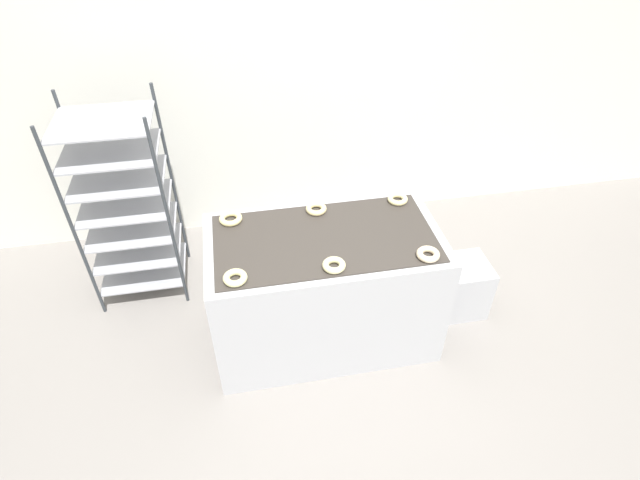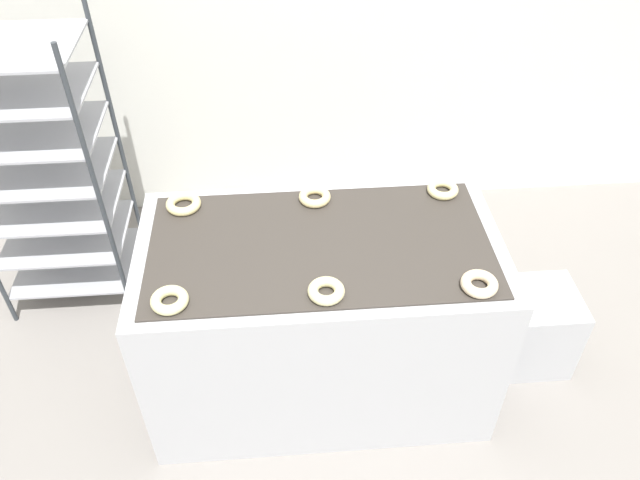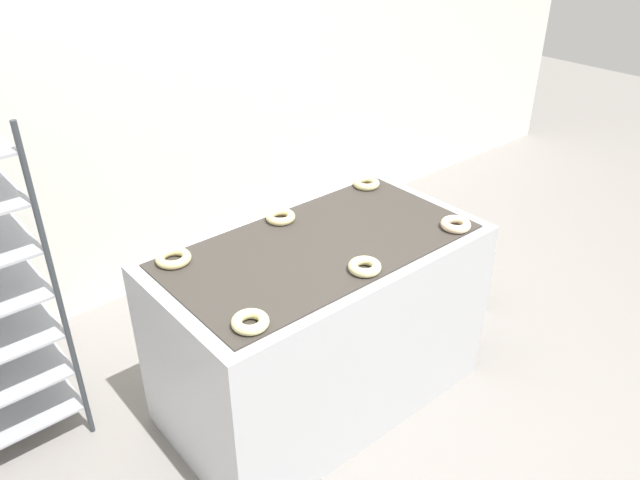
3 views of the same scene
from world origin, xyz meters
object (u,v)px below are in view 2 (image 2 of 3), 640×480
object	(u,v)px
baking_rack_cart	(45,169)
glaze_bin	(533,327)
donut_far_right	(443,189)
fryer_machine	(320,318)
donut_far_center	(314,197)
donut_near_left	(170,300)
donut_near_center	(327,291)
donut_far_left	(183,204)
donut_near_right	(479,284)

from	to	relation	value
baking_rack_cart	glaze_bin	bearing A→B (deg)	-17.07
donut_far_right	fryer_machine	bearing A→B (deg)	-152.40
glaze_bin	donut_far_right	size ratio (longest dim) A/B	3.12
donut_far_center	donut_near_left	bearing A→B (deg)	-134.69
baking_rack_cart	donut_far_right	bearing A→B (deg)	-14.56
fryer_machine	donut_far_center	bearing A→B (deg)	90.50
donut_near_center	donut_far_center	size ratio (longest dim) A/B	0.99
donut_far_left	baking_rack_cart	bearing A→B (deg)	145.88
baking_rack_cart	donut_near_right	distance (m)	2.14
baking_rack_cart	donut_far_center	bearing A→B (deg)	-20.83
donut_near_left	donut_far_right	bearing A→B (deg)	27.07
fryer_machine	donut_near_right	distance (m)	0.78
donut_far_left	donut_near_center	bearing A→B (deg)	-45.01
donut_near_right	baking_rack_cart	bearing A→B (deg)	150.12
donut_far_left	donut_far_right	world-z (taller)	same
donut_near_right	donut_far_right	size ratio (longest dim) A/B	1.01
fryer_machine	donut_near_center	distance (m)	0.54
baking_rack_cart	donut_near_center	bearing A→B (deg)	-39.28
donut_far_left	donut_far_center	xyz separation A→B (m)	(0.56, 0.00, -0.00)
glaze_bin	donut_near_center	xyz separation A→B (m)	(-1.04, -0.34, 0.69)
baking_rack_cart	donut_near_center	size ratio (longest dim) A/B	11.24
baking_rack_cart	glaze_bin	xyz separation A→B (m)	(2.33, -0.72, -0.57)
fryer_machine	donut_near_right	bearing A→B (deg)	-27.21
donut_near_right	donut_near_left	bearing A→B (deg)	179.55
fryer_machine	glaze_bin	xyz separation A→B (m)	(1.04, 0.06, -0.23)
fryer_machine	baking_rack_cart	bearing A→B (deg)	149.00
fryer_machine	baking_rack_cart	size ratio (longest dim) A/B	0.97
fryer_machine	donut_far_right	size ratio (longest dim) A/B	10.84
donut_far_left	glaze_bin	bearing A→B (deg)	-7.90
donut_far_center	fryer_machine	bearing A→B (deg)	-89.50
donut_near_right	donut_far_center	distance (m)	0.81
donut_near_left	donut_far_left	bearing A→B (deg)	89.77
donut_near_left	donut_near_center	distance (m)	0.56
glaze_bin	donut_far_left	xyz separation A→B (m)	(-1.61, 0.22, 0.69)
glaze_bin	donut_far_center	distance (m)	1.27
donut_near_right	donut_far_center	world-z (taller)	donut_near_right
donut_near_center	donut_far_right	world-z (taller)	donut_near_center
baking_rack_cart	donut_near_left	distance (m)	1.29
donut_near_left	donut_far_right	world-z (taller)	donut_near_left
donut_far_center	donut_far_right	xyz separation A→B (m)	(0.56, 0.01, -0.00)
fryer_machine	donut_far_right	world-z (taller)	donut_far_right
donut_far_left	donut_far_center	world-z (taller)	same
fryer_machine	donut_near_left	distance (m)	0.78
baking_rack_cart	donut_near_right	xyz separation A→B (m)	(1.85, -1.06, 0.12)
glaze_bin	baking_rack_cart	bearing A→B (deg)	162.93
donut_far_right	donut_near_right	bearing A→B (deg)	-89.86
donut_near_right	donut_far_center	bearing A→B (deg)	134.55
fryer_machine	donut_far_left	bearing A→B (deg)	153.38
fryer_machine	donut_near_left	world-z (taller)	donut_near_left
donut_near_left	donut_far_left	size ratio (longest dim) A/B	0.93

